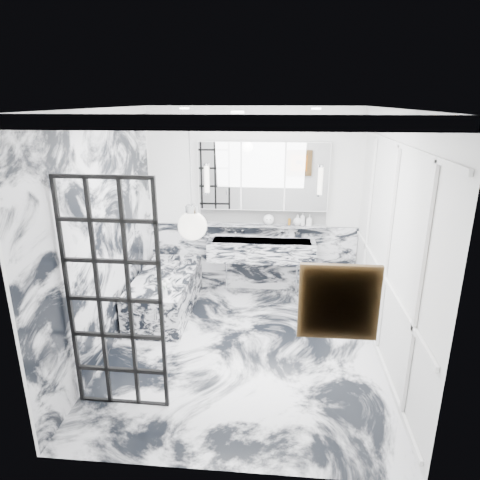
# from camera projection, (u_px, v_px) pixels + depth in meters

# --- Properties ---
(floor) EXTENTS (3.60, 3.60, 0.00)m
(floor) POSITION_uv_depth(u_px,v_px,m) (243.00, 349.00, 5.19)
(floor) COLOR silver
(floor) RESTS_ON ground
(ceiling) EXTENTS (3.60, 3.60, 0.00)m
(ceiling) POSITION_uv_depth(u_px,v_px,m) (243.00, 108.00, 4.31)
(ceiling) COLOR white
(ceiling) RESTS_ON wall_back
(wall_back) EXTENTS (3.60, 0.00, 3.60)m
(wall_back) POSITION_uv_depth(u_px,v_px,m) (253.00, 203.00, 6.46)
(wall_back) COLOR white
(wall_back) RESTS_ON floor
(wall_front) EXTENTS (3.60, 0.00, 3.60)m
(wall_front) POSITION_uv_depth(u_px,v_px,m) (222.00, 319.00, 3.05)
(wall_front) COLOR white
(wall_front) RESTS_ON floor
(wall_left) EXTENTS (0.00, 3.60, 3.60)m
(wall_left) POSITION_uv_depth(u_px,v_px,m) (104.00, 236.00, 4.89)
(wall_left) COLOR white
(wall_left) RESTS_ON floor
(wall_right) EXTENTS (0.00, 3.60, 3.60)m
(wall_right) POSITION_uv_depth(u_px,v_px,m) (390.00, 244.00, 4.62)
(wall_right) COLOR white
(wall_right) RESTS_ON floor
(marble_clad_back) EXTENTS (3.18, 0.05, 1.05)m
(marble_clad_back) POSITION_uv_depth(u_px,v_px,m) (252.00, 257.00, 6.71)
(marble_clad_back) COLOR silver
(marble_clad_back) RESTS_ON floor
(marble_clad_left) EXTENTS (0.02, 3.56, 2.68)m
(marble_clad_left) POSITION_uv_depth(u_px,v_px,m) (106.00, 241.00, 4.91)
(marble_clad_left) COLOR silver
(marble_clad_left) RESTS_ON floor
(panel_molding) EXTENTS (0.03, 3.40, 2.30)m
(panel_molding) POSITION_uv_depth(u_px,v_px,m) (387.00, 253.00, 4.65)
(panel_molding) COLOR white
(panel_molding) RESTS_ON floor
(soap_bottle_a) EXTENTS (0.09, 0.09, 0.20)m
(soap_bottle_a) POSITION_uv_depth(u_px,v_px,m) (303.00, 219.00, 6.37)
(soap_bottle_a) COLOR #8C5919
(soap_bottle_a) RESTS_ON ledge
(soap_bottle_b) EXTENTS (0.09, 0.09, 0.17)m
(soap_bottle_b) POSITION_uv_depth(u_px,v_px,m) (309.00, 220.00, 6.37)
(soap_bottle_b) COLOR #4C4C51
(soap_bottle_b) RESTS_ON ledge
(soap_bottle_c) EXTENTS (0.17, 0.17, 0.16)m
(soap_bottle_c) POSITION_uv_depth(u_px,v_px,m) (298.00, 220.00, 6.38)
(soap_bottle_c) COLOR silver
(soap_bottle_c) RESTS_ON ledge
(face_pot) EXTENTS (0.17, 0.17, 0.17)m
(face_pot) POSITION_uv_depth(u_px,v_px,m) (269.00, 220.00, 6.42)
(face_pot) COLOR white
(face_pot) RESTS_ON ledge
(amber_bottle) EXTENTS (0.04, 0.04, 0.10)m
(amber_bottle) POSITION_uv_depth(u_px,v_px,m) (289.00, 222.00, 6.40)
(amber_bottle) COLOR #8C5919
(amber_bottle) RESTS_ON ledge
(flower_vase) EXTENTS (0.07, 0.07, 0.12)m
(flower_vase) POSITION_uv_depth(u_px,v_px,m) (164.00, 293.00, 5.29)
(flower_vase) COLOR silver
(flower_vase) RESTS_ON bathtub
(crittall_door) EXTENTS (0.88, 0.05, 2.27)m
(crittall_door) POSITION_uv_depth(u_px,v_px,m) (114.00, 300.00, 3.93)
(crittall_door) COLOR black
(crittall_door) RESTS_ON floor
(artwork) EXTENTS (0.46, 0.04, 0.46)m
(artwork) POSITION_uv_depth(u_px,v_px,m) (339.00, 302.00, 2.97)
(artwork) COLOR #B45912
(artwork) RESTS_ON wall_front
(pendant_light) EXTENTS (0.23, 0.23, 0.23)m
(pendant_light) POSITION_uv_depth(u_px,v_px,m) (192.00, 226.00, 3.38)
(pendant_light) COLOR white
(pendant_light) RESTS_ON ceiling
(trough_sink) EXTENTS (1.60, 0.45, 0.30)m
(trough_sink) POSITION_uv_depth(u_px,v_px,m) (261.00, 250.00, 6.42)
(trough_sink) COLOR silver
(trough_sink) RESTS_ON wall_back
(ledge) EXTENTS (1.90, 0.14, 0.04)m
(ledge) POSITION_uv_depth(u_px,v_px,m) (262.00, 225.00, 6.47)
(ledge) COLOR silver
(ledge) RESTS_ON wall_back
(subway_tile) EXTENTS (1.90, 0.03, 0.23)m
(subway_tile) POSITION_uv_depth(u_px,v_px,m) (263.00, 216.00, 6.49)
(subway_tile) COLOR white
(subway_tile) RESTS_ON wall_back
(mirror_cabinet) EXTENTS (1.90, 0.16, 1.00)m
(mirror_cabinet) POSITION_uv_depth(u_px,v_px,m) (263.00, 176.00, 6.24)
(mirror_cabinet) COLOR white
(mirror_cabinet) RESTS_ON wall_back
(sconce_left) EXTENTS (0.07, 0.07, 0.40)m
(sconce_left) POSITION_uv_depth(u_px,v_px,m) (207.00, 179.00, 6.23)
(sconce_left) COLOR white
(sconce_left) RESTS_ON mirror_cabinet
(sconce_right) EXTENTS (0.07, 0.07, 0.40)m
(sconce_right) POSITION_uv_depth(u_px,v_px,m) (320.00, 181.00, 6.09)
(sconce_right) COLOR white
(sconce_right) RESTS_ON mirror_cabinet
(bathtub) EXTENTS (0.75, 1.65, 0.55)m
(bathtub) POSITION_uv_depth(u_px,v_px,m) (166.00, 293.00, 6.05)
(bathtub) COLOR silver
(bathtub) RESTS_ON floor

